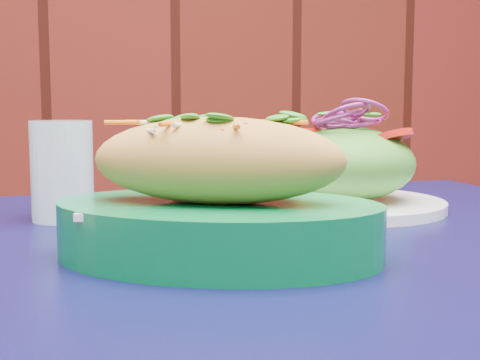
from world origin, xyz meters
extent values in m
cube|color=black|center=(-0.05, 1.43, 0.73)|extent=(0.85, 0.85, 0.03)
cube|color=white|center=(-0.15, 1.39, 0.79)|extent=(0.23, 0.17, 0.01)
ellipsoid|color=gold|center=(-0.15, 1.39, 0.83)|extent=(0.23, 0.16, 0.07)
cylinder|color=white|center=(0.05, 1.61, 0.76)|extent=(0.24, 0.24, 0.01)
ellipsoid|color=#4C992D|center=(0.05, 1.61, 0.81)|extent=(0.16, 0.16, 0.09)
cylinder|color=red|center=(0.09, 1.58, 0.85)|extent=(0.05, 0.05, 0.01)
cylinder|color=red|center=(0.01, 1.64, 0.85)|extent=(0.05, 0.05, 0.01)
cylinder|color=red|center=(0.05, 1.66, 0.85)|extent=(0.05, 0.05, 0.01)
torus|color=#831C68|center=(0.05, 1.61, 0.86)|extent=(0.06, 0.06, 0.01)
torus|color=#831C68|center=(0.05, 1.61, 0.86)|extent=(0.06, 0.06, 0.01)
torus|color=#831C68|center=(0.05, 1.61, 0.86)|extent=(0.06, 0.06, 0.01)
torus|color=#831C68|center=(0.05, 1.61, 0.87)|extent=(0.06, 0.06, 0.01)
torus|color=#831C68|center=(0.05, 1.61, 0.87)|extent=(0.06, 0.06, 0.01)
torus|color=#831C68|center=(0.05, 1.61, 0.88)|extent=(0.06, 0.06, 0.01)
cylinder|color=silver|center=(-0.28, 1.61, 0.80)|extent=(0.07, 0.07, 0.11)
camera|label=1|loc=(-0.25, 0.85, 0.88)|focal=50.00mm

